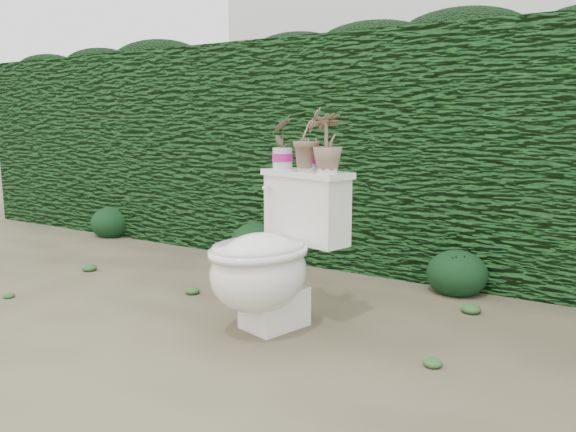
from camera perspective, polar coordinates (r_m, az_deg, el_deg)
The scene contains 10 objects.
ground at distance 3.01m, azimuth -4.04°, elevation -10.31°, with size 60.00×60.00×0.00m, color #7A7354.
hedge at distance 4.23m, azimuth 8.75°, elevation 6.46°, with size 8.00×1.00×1.60m, color #1F551C.
house_wall at distance 8.41m, azimuth 25.44°, elevation 15.36°, with size 8.00×3.50×4.00m, color silver.
toilet at distance 2.77m, azimuth -1.70°, elevation -4.36°, with size 0.62×0.77×0.78m.
potted_plant_left at distance 2.99m, azimuth -0.57°, elevation 7.43°, with size 0.14×0.10×0.27m, color #287A26.
potted_plant_center at distance 2.85m, azimuth 2.07°, elevation 7.68°, with size 0.17×0.14×0.31m, color #287A26.
potted_plant_right at distance 2.75m, azimuth 4.03°, elevation 7.26°, with size 0.15×0.15×0.27m, color #287A26.
liriope_clump_0 at distance 5.31m, azimuth -17.49°, elevation -0.36°, with size 0.37×0.37×0.29m, color #133817.
liriope_clump_1 at distance 4.22m, azimuth -3.28°, elevation -2.32°, with size 0.38×0.38×0.31m, color #133817.
liriope_clump_2 at distance 3.54m, azimuth 16.81°, elevation -5.18°, with size 0.36×0.36×0.29m, color #133817.
Camera 1 is at (1.67, -2.28, 1.02)m, focal length 35.00 mm.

